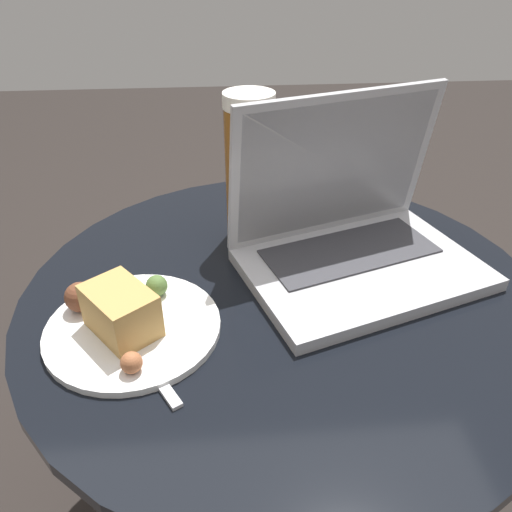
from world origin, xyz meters
TOP-DOWN VIEW (x-y plane):
  - ground_plane at (0.00, 0.00)m, footprint 6.00×6.00m
  - table at (0.00, 0.00)m, footprint 0.71×0.71m
  - laptop at (0.10, 0.05)m, footprint 0.37×0.31m
  - beer_glass at (-0.04, 0.14)m, footprint 0.07×0.07m
  - snack_plate at (-0.20, -0.07)m, footprint 0.21×0.21m
  - fork at (-0.19, -0.10)m, footprint 0.11×0.18m

SIDE VIEW (x-z plane):
  - ground_plane at x=0.00m, z-range 0.00..0.00m
  - table at x=0.00m, z-range 0.13..0.63m
  - fork at x=-0.19m, z-range 0.50..0.51m
  - snack_plate at x=-0.20m, z-range 0.49..0.56m
  - laptop at x=0.10m, z-range 0.43..0.67m
  - beer_glass at x=-0.04m, z-range 0.50..0.73m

